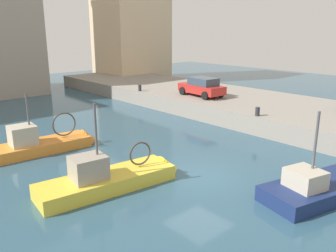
# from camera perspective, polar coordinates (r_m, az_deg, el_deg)

# --- Properties ---
(water_surface) EXTENTS (80.00, 80.00, 0.00)m
(water_surface) POSITION_cam_1_polar(r_m,az_deg,el_deg) (16.13, 5.19, -8.02)
(water_surface) COLOR #2D5166
(water_surface) RESTS_ON ground
(quay_wall) EXTENTS (9.00, 56.00, 1.20)m
(quay_wall) POSITION_cam_1_polar(r_m,az_deg,el_deg) (25.21, 23.36, 0.93)
(quay_wall) COLOR gray
(quay_wall) RESTS_ON ground
(fishing_boat_yellow) EXTENTS (6.72, 2.50, 4.48)m
(fishing_boat_yellow) POSITION_cam_1_polar(r_m,az_deg,el_deg) (15.14, -8.64, -9.25)
(fishing_boat_yellow) COLOR gold
(fishing_boat_yellow) RESTS_ON ground
(fishing_boat_navy) EXTENTS (6.50, 3.35, 4.46)m
(fishing_boat_navy) POSITION_cam_1_polar(r_m,az_deg,el_deg) (15.87, 25.05, -9.56)
(fishing_boat_navy) COLOR navy
(fishing_boat_navy) RESTS_ON ground
(fishing_boat_orange) EXTENTS (6.33, 2.29, 4.05)m
(fishing_boat_orange) POSITION_cam_1_polar(r_m,az_deg,el_deg) (20.26, -19.40, -3.40)
(fishing_boat_orange) COLOR orange
(fishing_boat_orange) RESTS_ON ground
(parked_car_red) EXTENTS (2.16, 4.06, 1.50)m
(parked_car_red) POSITION_cam_1_polar(r_m,az_deg,el_deg) (28.18, 5.57, 6.41)
(parked_car_red) COLOR red
(parked_car_red) RESTS_ON quay_wall
(mooring_bollard_mid) EXTENTS (0.28, 0.28, 0.55)m
(mooring_bollard_mid) POSITION_cam_1_polar(r_m,az_deg,el_deg) (22.39, 14.43, 2.31)
(mooring_bollard_mid) COLOR #2D2D33
(mooring_bollard_mid) RESTS_ON quay_wall
(mooring_bollard_north) EXTENTS (0.28, 0.28, 0.55)m
(mooring_bollard_north) POSITION_cam_1_polar(r_m,az_deg,el_deg) (30.54, -4.63, 6.23)
(mooring_bollard_north) COLOR #2D2D33
(mooring_bollard_north) RESTS_ON quay_wall
(waterfront_building_west_mid) EXTENTS (7.99, 6.80, 16.99)m
(waterfront_building_west_mid) POSITION_cam_1_polar(r_m,az_deg,el_deg) (44.85, -6.13, 18.22)
(waterfront_building_west_mid) COLOR beige
(waterfront_building_west_mid) RESTS_ON ground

